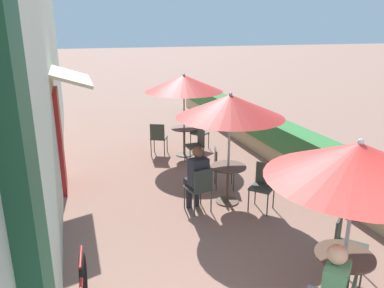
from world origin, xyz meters
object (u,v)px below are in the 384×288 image
at_px(patio_table_far, 184,137).
at_px(patio_umbrella_far, 184,83).
at_px(patio_table_near, 342,272).
at_px(patio_umbrella_near, 358,161).
at_px(patio_umbrella_mid, 230,106).
at_px(seated_patron_mid_left, 197,175).
at_px(cafe_chair_mid_back, 221,165).
at_px(cafe_chair_mid_right, 263,183).
at_px(cafe_chair_near_right, 346,243).
at_px(cafe_chair_far_right, 158,136).
at_px(cafe_chair_far_back, 197,143).
at_px(cafe_chair_mid_left, 200,186).
at_px(patio_table_mid, 228,178).
at_px(cafe_chair_far_left, 197,130).

bearing_deg(patio_table_far, patio_umbrella_far, 0.00).
xyz_separation_m(patio_table_near, patio_umbrella_near, (0.00, 0.00, 1.40)).
distance_m(patio_umbrella_mid, seated_patron_mid_left, 1.40).
distance_m(cafe_chair_mid_back, patio_table_far, 2.27).
bearing_deg(cafe_chair_mid_right, cafe_chair_mid_back, -23.59).
height_order(cafe_chair_near_right, patio_umbrella_mid, patio_umbrella_mid).
height_order(cafe_chair_far_right, cafe_chair_far_back, same).
bearing_deg(patio_umbrella_far, patio_table_near, -88.85).
relative_size(patio_umbrella_far, cafe_chair_far_back, 2.48).
xyz_separation_m(patio_table_near, cafe_chair_near_right, (0.46, 0.51, 0.01)).
bearing_deg(patio_umbrella_far, cafe_chair_mid_right, -81.58).
bearing_deg(cafe_chair_mid_back, cafe_chair_mid_left, -23.59).
distance_m(patio_table_mid, cafe_chair_mid_left, 0.69).
relative_size(cafe_chair_mid_left, seated_patron_mid_left, 0.70).
bearing_deg(cafe_chair_far_back, seated_patron_mid_left, 156.98).
distance_m(patio_table_near, patio_umbrella_mid, 3.39).
distance_m(cafe_chair_mid_left, cafe_chair_far_left, 3.80).
bearing_deg(cafe_chair_far_left, cafe_chair_mid_back, 47.29).
distance_m(patio_umbrella_mid, cafe_chair_mid_right, 1.55).
bearing_deg(cafe_chair_far_right, patio_umbrella_near, -57.15).
bearing_deg(cafe_chair_mid_left, patio_table_near, -87.36).
relative_size(patio_umbrella_near, cafe_chair_mid_left, 2.48).
xyz_separation_m(cafe_chair_far_left, cafe_chair_far_back, (-0.40, -1.12, 0.00)).
height_order(patio_table_near, cafe_chair_near_right, cafe_chair_near_right).
xyz_separation_m(patio_umbrella_far, cafe_chair_far_left, (0.52, 0.45, -1.39)).
bearing_deg(patio_umbrella_near, cafe_chair_far_back, 89.95).
relative_size(cafe_chair_near_right, patio_umbrella_far, 0.40).
bearing_deg(patio_table_near, cafe_chair_near_right, 47.51).
bearing_deg(cafe_chair_far_left, cafe_chair_mid_right, 55.56).
bearing_deg(patio_table_mid, cafe_chair_mid_right, -40.86).
height_order(patio_table_near, cafe_chair_mid_right, cafe_chair_mid_right).
xyz_separation_m(patio_table_near, patio_table_far, (-0.12, 6.02, 0.00)).
xyz_separation_m(cafe_chair_mid_left, patio_umbrella_far, (0.66, 3.17, 1.39)).
distance_m(seated_patron_mid_left, cafe_chair_far_right, 3.29).
bearing_deg(cafe_chair_mid_left, cafe_chair_far_left, 59.10).
xyz_separation_m(cafe_chair_mid_left, patio_table_far, (0.66, 3.17, -0.01)).
distance_m(patio_umbrella_near, cafe_chair_mid_left, 3.27).
xyz_separation_m(patio_table_far, cafe_chair_far_back, (0.13, -0.67, 0.01)).
xyz_separation_m(cafe_chair_near_right, cafe_chair_mid_back, (-0.47, 3.25, 0.00)).
distance_m(patio_umbrella_far, cafe_chair_far_left, 1.55).
xyz_separation_m(cafe_chair_mid_right, patio_umbrella_far, (-0.50, 3.39, 1.39)).
bearing_deg(cafe_chair_mid_left, cafe_chair_mid_back, 36.41).
height_order(cafe_chair_near_right, cafe_chair_mid_left, same).
bearing_deg(seated_patron_mid_left, patio_table_mid, -2.97).
bearing_deg(patio_table_mid, patio_umbrella_far, 89.67).
distance_m(patio_table_mid, cafe_chair_far_right, 3.23).
bearing_deg(patio_table_far, cafe_chair_near_right, -83.96).
distance_m(cafe_chair_near_right, patio_umbrella_far, 5.72).
distance_m(cafe_chair_near_right, cafe_chair_far_right, 5.88).
bearing_deg(cafe_chair_mid_back, cafe_chair_far_right, -145.83).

